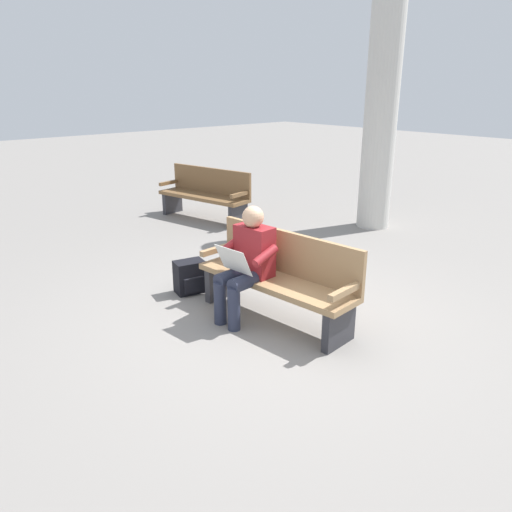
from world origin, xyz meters
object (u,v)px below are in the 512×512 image
object	(u,v)px
person_seated	(247,261)
support_pillar	(382,106)
backpack	(190,277)
bench_near	(279,276)
bench_far	(206,194)

from	to	relation	value
person_seated	support_pillar	size ratio (longest dim) A/B	0.30
backpack	person_seated	bearing A→B (deg)	-175.67
backpack	support_pillar	world-z (taller)	support_pillar
bench_near	person_seated	xyz separation A→B (m)	(0.21, 0.25, 0.17)
support_pillar	person_seated	bearing A→B (deg)	107.64
backpack	bench_far	distance (m)	3.37
bench_far	bench_near	bearing A→B (deg)	143.02
bench_far	support_pillar	distance (m)	3.31
bench_near	support_pillar	distance (m)	4.21
person_seated	backpack	distance (m)	1.04
bench_near	person_seated	bearing A→B (deg)	44.82
person_seated	bench_far	world-z (taller)	person_seated
backpack	bench_far	size ratio (longest dim) A/B	0.21
support_pillar	bench_near	bearing A→B (deg)	111.73
bench_near	support_pillar	xyz separation A→B (m)	(1.45, -3.65, 1.52)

